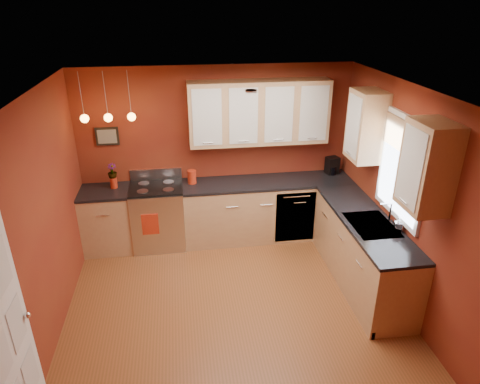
{
  "coord_description": "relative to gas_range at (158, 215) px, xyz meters",
  "views": [
    {
      "loc": [
        -0.54,
        -3.95,
        3.46
      ],
      "look_at": [
        0.19,
        1.0,
        1.16
      ],
      "focal_mm": 32.0,
      "sensor_mm": 36.0,
      "label": 1
    }
  ],
  "objects": [
    {
      "name": "floor",
      "position": [
        0.92,
        -1.8,
        -0.48
      ],
      "size": [
        4.2,
        4.2,
        0.0
      ],
      "primitive_type": "plane",
      "color": "brown",
      "rests_on": "ground"
    },
    {
      "name": "ceiling",
      "position": [
        0.92,
        -1.8,
        2.12
      ],
      "size": [
        4.0,
        4.2,
        0.02
      ],
      "primitive_type": "cube",
      "color": "silver",
      "rests_on": "wall_back"
    },
    {
      "name": "wall_back",
      "position": [
        0.92,
        0.3,
        0.82
      ],
      "size": [
        4.0,
        0.02,
        2.6
      ],
      "primitive_type": "cube",
      "color": "maroon",
      "rests_on": "floor"
    },
    {
      "name": "wall_front",
      "position": [
        0.92,
        -3.9,
        0.82
      ],
      "size": [
        4.0,
        0.02,
        2.6
      ],
      "primitive_type": "cube",
      "color": "maroon",
      "rests_on": "floor"
    },
    {
      "name": "wall_left",
      "position": [
        -1.08,
        -1.8,
        0.82
      ],
      "size": [
        0.02,
        4.2,
        2.6
      ],
      "primitive_type": "cube",
      "color": "maroon",
      "rests_on": "floor"
    },
    {
      "name": "wall_right",
      "position": [
        2.92,
        -1.8,
        0.82
      ],
      "size": [
        0.02,
        4.2,
        2.6
      ],
      "primitive_type": "cube",
      "color": "maroon",
      "rests_on": "floor"
    },
    {
      "name": "base_cabinets_back_left",
      "position": [
        -0.73,
        -0.0,
        -0.03
      ],
      "size": [
        0.7,
        0.6,
        0.9
      ],
      "primitive_type": "cube",
      "color": "tan",
      "rests_on": "floor"
    },
    {
      "name": "base_cabinets_back_right",
      "position": [
        1.65,
        -0.0,
        -0.03
      ],
      "size": [
        2.54,
        0.6,
        0.9
      ],
      "primitive_type": "cube",
      "color": "tan",
      "rests_on": "floor"
    },
    {
      "name": "base_cabinets_right",
      "position": [
        2.62,
        -1.35,
        -0.03
      ],
      "size": [
        0.6,
        2.1,
        0.9
      ],
      "primitive_type": "cube",
      "color": "tan",
      "rests_on": "floor"
    },
    {
      "name": "counter_back_left",
      "position": [
        -0.73,
        -0.0,
        0.44
      ],
      "size": [
        0.7,
        0.62,
        0.04
      ],
      "primitive_type": "cube",
      "color": "black",
      "rests_on": "base_cabinets_back_left"
    },
    {
      "name": "counter_back_right",
      "position": [
        1.65,
        -0.0,
        0.44
      ],
      "size": [
        2.54,
        0.62,
        0.04
      ],
      "primitive_type": "cube",
      "color": "black",
      "rests_on": "base_cabinets_back_right"
    },
    {
      "name": "counter_right",
      "position": [
        2.62,
        -1.35,
        0.44
      ],
      "size": [
        0.62,
        2.1,
        0.04
      ],
      "primitive_type": "cube",
      "color": "black",
      "rests_on": "base_cabinets_right"
    },
    {
      "name": "gas_range",
      "position": [
        0.0,
        0.0,
        0.0
      ],
      "size": [
        0.76,
        0.64,
        1.11
      ],
      "color": "silver",
      "rests_on": "floor"
    },
    {
      "name": "dishwasher_front",
      "position": [
        2.02,
        -0.29,
        -0.03
      ],
      "size": [
        0.6,
        0.02,
        0.8
      ],
      "primitive_type": "cube",
      "color": "silver",
      "rests_on": "base_cabinets_back_right"
    },
    {
      "name": "sink",
      "position": [
        2.62,
        -1.5,
        0.43
      ],
      "size": [
        0.5,
        0.7,
        0.33
      ],
      "color": "gray",
      "rests_on": "counter_right"
    },
    {
      "name": "window",
      "position": [
        2.89,
        -1.5,
        1.21
      ],
      "size": [
        0.06,
        1.02,
        1.22
      ],
      "color": "white",
      "rests_on": "wall_right"
    },
    {
      "name": "door_left_wall",
      "position": [
        -1.05,
        -3.0,
        0.54
      ],
      "size": [
        0.12,
        0.82,
        2.05
      ],
      "color": "white",
      "rests_on": "floor"
    },
    {
      "name": "upper_cabinets_back",
      "position": [
        1.52,
        0.12,
        1.47
      ],
      "size": [
        2.0,
        0.35,
        0.9
      ],
      "primitive_type": "cube",
      "color": "tan",
      "rests_on": "wall_back"
    },
    {
      "name": "upper_cabinets_right",
      "position": [
        2.75,
        -1.48,
        1.47
      ],
      "size": [
        0.35,
        1.95,
        0.9
      ],
      "primitive_type": "cube",
      "color": "tan",
      "rests_on": "wall_right"
    },
    {
      "name": "wall_picture",
      "position": [
        -0.63,
        0.28,
        1.17
      ],
      "size": [
        0.32,
        0.03,
        0.26
      ],
      "primitive_type": "cube",
      "color": "black",
      "rests_on": "wall_back"
    },
    {
      "name": "pendant_lights",
      "position": [
        -0.53,
        -0.05,
        1.53
      ],
      "size": [
        0.71,
        0.11,
        0.66
      ],
      "color": "gray",
      "rests_on": "ceiling"
    },
    {
      "name": "red_canister",
      "position": [
        0.53,
        0.08,
        0.56
      ],
      "size": [
        0.13,
        0.13,
        0.2
      ],
      "color": "#B02913",
      "rests_on": "counter_back_right"
    },
    {
      "name": "red_vase",
      "position": [
        -0.59,
        0.08,
        0.54
      ],
      "size": [
        0.1,
        0.1,
        0.16
      ],
      "primitive_type": "cylinder",
      "color": "#B02913",
      "rests_on": "counter_back_left"
    },
    {
      "name": "flowers",
      "position": [
        -0.59,
        0.08,
        0.71
      ],
      "size": [
        0.16,
        0.16,
        0.23
      ],
      "primitive_type": "imported",
      "rotation": [
        0.0,
        0.0,
        0.37
      ],
      "color": "#B02913",
      "rests_on": "red_vase"
    },
    {
      "name": "coffee_maker",
      "position": [
        2.69,
        0.14,
        0.58
      ],
      "size": [
        0.21,
        0.21,
        0.26
      ],
      "rotation": [
        0.0,
        0.0,
        0.25
      ],
      "color": "black",
      "rests_on": "counter_back_right"
    },
    {
      "name": "soap_pump",
      "position": [
        2.84,
        -1.71,
        0.55
      ],
      "size": [
        0.11,
        0.11,
        0.19
      ],
      "primitive_type": "imported",
      "rotation": [
        0.0,
        0.0,
        -0.33
      ],
      "color": "silver",
      "rests_on": "counter_right"
    },
    {
      "name": "dish_towel",
      "position": [
        -0.1,
        -0.33,
        0.04
      ],
      "size": [
        0.23,
        0.02,
        0.32
      ],
      "primitive_type": "cube",
      "color": "#B02913",
      "rests_on": "gas_range"
    }
  ]
}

